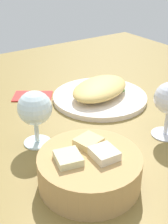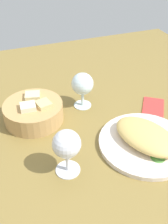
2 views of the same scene
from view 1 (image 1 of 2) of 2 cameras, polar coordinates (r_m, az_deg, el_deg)
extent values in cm
cube|color=olive|center=(73.94, 1.72, -4.15)|extent=(140.00, 140.00, 2.00)
cylinder|color=white|center=(88.22, 2.92, 2.73)|extent=(26.63, 26.63, 1.40)
ellipsoid|color=#D7B563|center=(87.06, 2.97, 4.40)|extent=(22.86, 18.59, 4.21)
cone|color=#4A8E3C|center=(91.48, 6.42, 4.38)|extent=(3.93, 3.93, 1.03)
cylinder|color=tan|center=(56.64, 1.03, -10.60)|extent=(18.72, 18.72, 6.04)
cube|color=beige|center=(54.31, -2.90, -9.91)|extent=(5.19, 5.54, 4.70)
cube|color=beige|center=(55.07, 3.72, -8.94)|extent=(4.45, 4.87, 4.59)
cube|color=#D2B779|center=(58.37, 0.81, -6.81)|extent=(5.33, 4.98, 4.54)
cylinder|color=silver|center=(69.68, -8.57, -5.44)|extent=(6.04, 6.04, 0.60)
cylinder|color=silver|center=(68.34, -8.72, -3.68)|extent=(1.00, 1.00, 4.44)
sphere|color=silver|center=(65.45, -9.09, 0.73)|extent=(7.40, 7.40, 7.40)
cylinder|color=silver|center=(74.16, 14.74, -3.88)|extent=(6.44, 6.44, 0.60)
cylinder|color=silver|center=(72.70, 15.01, -1.93)|extent=(1.00, 1.00, 5.23)
cube|color=red|center=(91.06, -9.46, 3.00)|extent=(13.03, 12.00, 0.80)
camera|label=2|loc=(1.00, 46.62, 29.67)|focal=42.84mm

